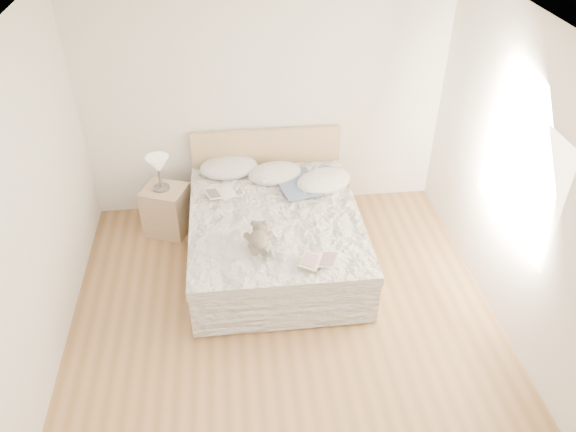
{
  "coord_description": "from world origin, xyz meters",
  "views": [
    {
      "loc": [
        -0.39,
        -3.45,
        3.91
      ],
      "look_at": [
        0.12,
        1.05,
        0.62
      ],
      "focal_mm": 35.0,
      "sensor_mm": 36.0,
      "label": 1
    }
  ],
  "objects_px": {
    "nightstand": "(167,210)",
    "photo_book": "(220,194)",
    "teddy_bear": "(259,246)",
    "bed": "(275,233)",
    "table_lamp": "(158,166)",
    "childrens_book": "(319,261)"
  },
  "relations": [
    {
      "from": "nightstand",
      "to": "childrens_book",
      "type": "distance_m",
      "value": 2.11
    },
    {
      "from": "nightstand",
      "to": "photo_book",
      "type": "relative_size",
      "value": 1.81
    },
    {
      "from": "nightstand",
      "to": "photo_book",
      "type": "distance_m",
      "value": 0.76
    },
    {
      "from": "table_lamp",
      "to": "childrens_book",
      "type": "bearing_deg",
      "value": -44.42
    },
    {
      "from": "nightstand",
      "to": "photo_book",
      "type": "bearing_deg",
      "value": -24.06
    },
    {
      "from": "bed",
      "to": "childrens_book",
      "type": "bearing_deg",
      "value": -69.58
    },
    {
      "from": "table_lamp",
      "to": "photo_book",
      "type": "distance_m",
      "value": 0.73
    },
    {
      "from": "table_lamp",
      "to": "teddy_bear",
      "type": "distance_m",
      "value": 1.58
    },
    {
      "from": "childrens_book",
      "to": "teddy_bear",
      "type": "xyz_separation_m",
      "value": [
        -0.53,
        0.25,
        0.02
      ]
    },
    {
      "from": "nightstand",
      "to": "childrens_book",
      "type": "xyz_separation_m",
      "value": [
        1.48,
        -1.46,
        0.35
      ]
    },
    {
      "from": "childrens_book",
      "to": "photo_book",
      "type": "bearing_deg",
      "value": 148.29
    },
    {
      "from": "teddy_bear",
      "to": "bed",
      "type": "bearing_deg",
      "value": 74.15
    },
    {
      "from": "bed",
      "to": "childrens_book",
      "type": "relative_size",
      "value": 6.37
    },
    {
      "from": "nightstand",
      "to": "photo_book",
      "type": "height_order",
      "value": "photo_book"
    },
    {
      "from": "photo_book",
      "to": "childrens_book",
      "type": "xyz_separation_m",
      "value": [
        0.86,
        -1.18,
        0.0
      ]
    },
    {
      "from": "childrens_book",
      "to": "teddy_bear",
      "type": "distance_m",
      "value": 0.58
    },
    {
      "from": "nightstand",
      "to": "childrens_book",
      "type": "relative_size",
      "value": 1.66
    },
    {
      "from": "bed",
      "to": "photo_book",
      "type": "distance_m",
      "value": 0.7
    },
    {
      "from": "photo_book",
      "to": "teddy_bear",
      "type": "distance_m",
      "value": 0.99
    },
    {
      "from": "bed",
      "to": "teddy_bear",
      "type": "bearing_deg",
      "value": -108.2
    },
    {
      "from": "bed",
      "to": "nightstand",
      "type": "height_order",
      "value": "bed"
    },
    {
      "from": "nightstand",
      "to": "photo_book",
      "type": "xyz_separation_m",
      "value": [
        0.62,
        -0.28,
        0.35
      ]
    }
  ]
}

